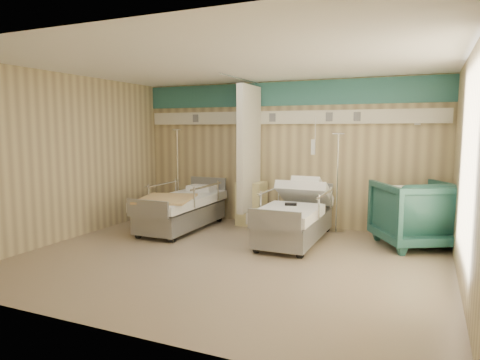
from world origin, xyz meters
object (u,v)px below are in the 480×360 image
bedside_cabinet (251,203)px  iv_stand_left (178,200)px  iv_stand_right (336,212)px  bed_left (182,213)px  bed_right (295,223)px  visitor_armchair (415,214)px

bedside_cabinet → iv_stand_left: 1.68m
iv_stand_right → iv_stand_left: 3.33m
bed_left → iv_stand_right: bearing=19.9°
bed_right → bed_left: size_ratio=1.00×
iv_stand_left → bed_right: bearing=-17.6°
bed_left → visitor_armchair: size_ratio=1.85×
bedside_cabinet → iv_stand_left: bearing=-179.9°
iv_stand_right → iv_stand_left: iv_stand_left is taller
bed_right → bedside_cabinet: bearing=142.0°
bedside_cabinet → visitor_armchair: visitor_armchair is taller
bed_right → iv_stand_left: iv_stand_left is taller
bed_left → visitor_armchair: (4.05, 0.48, 0.22)m
bed_left → iv_stand_right: (2.70, 0.98, 0.06)m
bed_left → iv_stand_left: 1.10m
bed_left → iv_stand_left: iv_stand_left is taller
bed_right → visitor_armchair: bearing=14.6°
bedside_cabinet → iv_stand_left: size_ratio=0.45×
bed_left → bedside_cabinet: 1.39m
bedside_cabinet → bed_right: bearing=-38.0°
bed_left → bed_right: bearing=0.0°
iv_stand_left → bedside_cabinet: bearing=0.1°
visitor_armchair → iv_stand_left: iv_stand_left is taller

